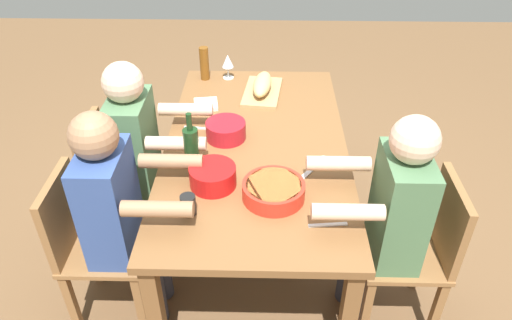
% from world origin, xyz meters
% --- Properties ---
extents(ground_plane, '(8.00, 8.00, 0.00)m').
position_xyz_m(ground_plane, '(0.00, 0.00, 0.00)').
color(ground_plane, brown).
extents(dining_table, '(1.79, 0.97, 0.74)m').
position_xyz_m(dining_table, '(0.00, 0.00, 0.66)').
color(dining_table, brown).
rests_on(dining_table, ground_plane).
extents(chair_far_center, '(0.40, 0.40, 0.85)m').
position_xyz_m(chair_far_center, '(0.00, 0.81, 0.48)').
color(chair_far_center, olive).
rests_on(chair_far_center, ground_plane).
extents(diner_far_center, '(0.41, 0.53, 1.20)m').
position_xyz_m(diner_far_center, '(-0.00, 0.62, 0.70)').
color(diner_far_center, '#2D2D38').
rests_on(diner_far_center, ground_plane).
extents(chair_near_left, '(0.40, 0.40, 0.85)m').
position_xyz_m(chair_near_left, '(-0.49, -0.81, 0.48)').
color(chair_near_left, olive).
rests_on(chair_near_left, ground_plane).
extents(diner_near_left, '(0.41, 0.53, 1.20)m').
position_xyz_m(diner_near_left, '(-0.49, -0.62, 0.70)').
color(diner_near_left, '#2D2D38').
rests_on(diner_near_left, ground_plane).
extents(chair_far_left, '(0.40, 0.40, 0.85)m').
position_xyz_m(chair_far_left, '(-0.49, 0.81, 0.48)').
color(chair_far_left, olive).
rests_on(chair_far_left, ground_plane).
extents(diner_far_left, '(0.41, 0.53, 1.20)m').
position_xyz_m(diner_far_left, '(-0.49, 0.62, 0.70)').
color(diner_far_left, '#2D2D38').
rests_on(diner_far_left, ground_plane).
extents(serving_bowl_fruit, '(0.29, 0.29, 0.08)m').
position_xyz_m(serving_bowl_fruit, '(-0.45, -0.09, 0.79)').
color(serving_bowl_fruit, red).
rests_on(serving_bowl_fruit, dining_table).
extents(serving_bowl_pasta, '(0.22, 0.22, 0.10)m').
position_xyz_m(serving_bowl_pasta, '(-0.36, 0.20, 0.80)').
color(serving_bowl_pasta, red).
rests_on(serving_bowl_pasta, dining_table).
extents(serving_bowl_greens, '(0.22, 0.22, 0.10)m').
position_xyz_m(serving_bowl_greens, '(0.05, 0.16, 0.79)').
color(serving_bowl_greens, '#B21923').
rests_on(serving_bowl_greens, dining_table).
extents(cutting_board, '(0.42, 0.26, 0.02)m').
position_xyz_m(cutting_board, '(0.57, -0.03, 0.75)').
color(cutting_board, tan).
rests_on(cutting_board, dining_table).
extents(bread_loaf, '(0.33, 0.15, 0.09)m').
position_xyz_m(bread_loaf, '(0.57, -0.03, 0.81)').
color(bread_loaf, tan).
rests_on(bread_loaf, cutting_board).
extents(wine_bottle, '(0.08, 0.08, 0.29)m').
position_xyz_m(wine_bottle, '(-0.19, 0.32, 0.85)').
color(wine_bottle, '#193819').
rests_on(wine_bottle, dining_table).
extents(beer_bottle, '(0.06, 0.06, 0.22)m').
position_xyz_m(beer_bottle, '(0.77, 0.36, 0.85)').
color(beer_bottle, brown).
rests_on(beer_bottle, dining_table).
extents(wine_glass, '(0.08, 0.08, 0.17)m').
position_xyz_m(wine_glass, '(0.79, 0.20, 0.86)').
color(wine_glass, silver).
rests_on(wine_glass, dining_table).
extents(fork_far_center, '(0.04, 0.17, 0.01)m').
position_xyz_m(fork_far_center, '(0.14, 0.32, 0.74)').
color(fork_far_center, silver).
rests_on(fork_far_center, dining_table).
extents(fork_near_left, '(0.03, 0.17, 0.01)m').
position_xyz_m(fork_near_left, '(-0.63, -0.32, 0.74)').
color(fork_near_left, silver).
rests_on(fork_near_left, dining_table).
extents(cup_far_left, '(0.07, 0.07, 0.09)m').
position_xyz_m(cup_far_left, '(-0.57, 0.28, 0.79)').
color(cup_far_left, black).
rests_on(cup_far_left, dining_table).
extents(carving_knife, '(0.20, 0.15, 0.01)m').
position_xyz_m(carving_knife, '(-0.22, -0.29, 0.74)').
color(carving_knife, silver).
rests_on(carving_knife, dining_table).
extents(napkin_stack, '(0.16, 0.16, 0.02)m').
position_xyz_m(napkin_stack, '(0.40, 0.31, 0.75)').
color(napkin_stack, white).
rests_on(napkin_stack, dining_table).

